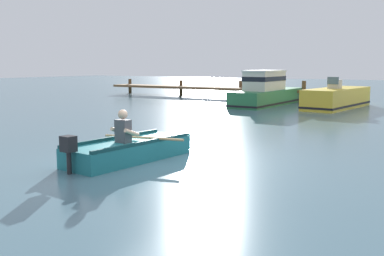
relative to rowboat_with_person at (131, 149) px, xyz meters
name	(u,v)px	position (x,y,z in m)	size (l,w,h in m)	color
ground_plane	(175,161)	(0.95, 0.44, -0.25)	(120.00, 120.00, 0.00)	slate
wooden_dock	(205,88)	(-8.70, 18.29, 0.37)	(14.91, 1.64, 1.27)	brown
rowboat_with_person	(131,149)	(0.00, 0.00, 0.00)	(1.97, 3.73, 1.19)	#1E727A
moored_boat_green	(267,92)	(-2.88, 15.10, 0.45)	(1.78, 6.77, 1.89)	#287042
moored_boat_yellow	(337,98)	(0.80, 15.35, 0.23)	(2.23, 5.72, 1.58)	gold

